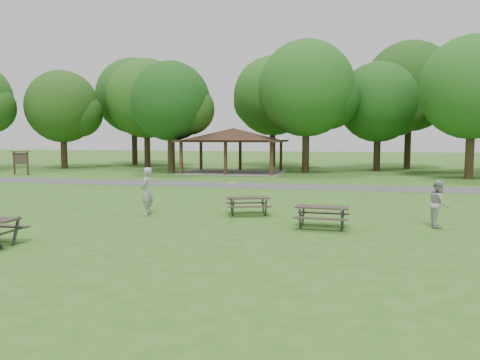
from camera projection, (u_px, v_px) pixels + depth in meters
name	position (u px, v px, depth m)	size (l,w,h in m)	color
ground	(185.00, 229.00, 15.50)	(160.00, 160.00, 0.00)	#32621C
asphalt_path	(259.00, 186.00, 29.11)	(120.00, 3.20, 0.02)	#464649
pavilion	(233.00, 136.00, 39.41)	(8.60, 7.01, 3.76)	#392414
notice_board	(21.00, 158.00, 37.18)	(1.60, 0.30, 1.88)	#341F12
tree_row_b	(64.00, 109.00, 44.28)	(7.14, 6.80, 9.28)	#322216
tree_row_c	(147.00, 101.00, 46.10)	(8.19, 7.80, 10.67)	#321F16
tree_row_d	(172.00, 104.00, 38.78)	(6.93, 6.60, 9.27)	#322516
tree_row_e	(308.00, 91.00, 38.74)	(8.40, 8.00, 11.02)	black
tree_row_f	(379.00, 105.00, 40.95)	(7.35, 7.00, 9.55)	black
tree_row_g	(474.00, 90.00, 33.29)	(7.77, 7.40, 10.25)	#322316
tree_deep_a	(135.00, 98.00, 50.09)	(8.40, 8.00, 11.38)	#311E15
tree_deep_b	(274.00, 98.00, 47.37)	(8.40, 8.00, 11.13)	#311E15
tree_deep_c	(411.00, 89.00, 43.55)	(8.82, 8.40, 11.90)	black
picnic_table_middle	(248.00, 201.00, 18.34)	(2.00, 1.79, 0.72)	#302823
picnic_table_far	(322.00, 212.00, 15.66)	(1.83, 1.50, 0.76)	#312923
frisbee_in_flight	(231.00, 183.00, 17.46)	(0.32, 0.32, 0.02)	yellow
frisbee_thrower	(147.00, 191.00, 18.30)	(0.68, 0.45, 1.87)	#9F9FA2
frisbee_catcher	(439.00, 204.00, 15.82)	(0.78, 0.61, 1.60)	#A3A3A5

